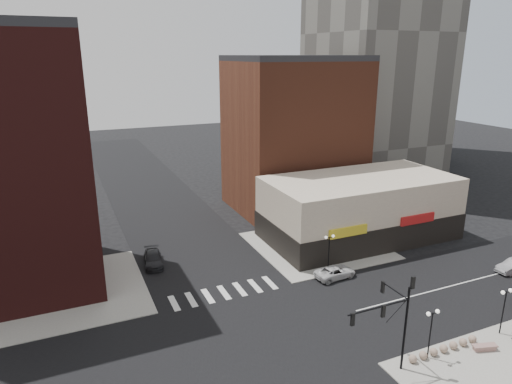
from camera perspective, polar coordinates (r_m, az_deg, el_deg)
ground at (r=40.51m, az=0.27°, el=-17.65°), size 240.00×240.00×0.00m
road_ew at (r=40.51m, az=0.27°, el=-17.64°), size 200.00×14.00×0.02m
road_ns at (r=40.51m, az=0.27°, el=-17.64°), size 14.00×200.00×0.02m
sidewalk_nw at (r=50.47m, az=-22.51°, el=-11.52°), size 15.00×15.00×0.12m
sidewalk_ne at (r=57.78m, az=7.61°, el=-6.64°), size 15.00×15.00×0.12m
building_nw at (r=50.35m, az=-29.37°, el=2.69°), size 16.00×15.00×25.00m
building_ne_midrise at (r=69.31m, az=4.72°, el=6.88°), size 18.00×15.00×22.00m
building_ne_row at (r=60.44m, az=12.77°, el=-2.54°), size 24.20×12.20×8.00m
traffic_signal at (r=35.67m, az=16.75°, el=-14.24°), size 5.59×3.09×7.77m
street_lamp_se_a at (r=38.71m, az=21.12°, el=-14.93°), size 1.22×0.32×4.16m
street_lamp_se_b at (r=44.24m, az=28.70°, el=-11.79°), size 1.22×0.32×4.16m
street_lamp_ne at (r=50.24m, az=9.14°, el=-6.41°), size 1.22×0.32×4.16m
bollard_row at (r=41.27m, az=22.40°, el=-17.64°), size 6.94×0.64×0.64m
white_suv at (r=50.12m, az=9.86°, el=-9.84°), size 4.74×2.45×1.28m
dark_sedan_north at (r=53.47m, az=-12.73°, el=-8.16°), size 2.61×5.12×1.42m
stone_bench at (r=42.87m, az=26.66°, el=-16.95°), size 2.07×1.15×0.46m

